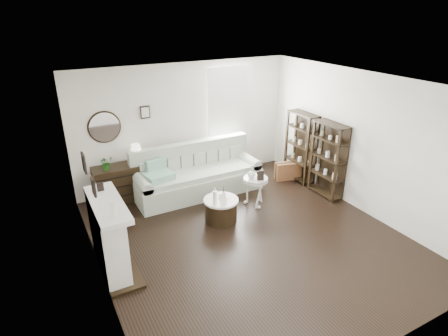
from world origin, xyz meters
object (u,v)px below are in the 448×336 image
drum_table (221,210)px  sofa (197,177)px  pedestal_table (256,180)px  dresser (123,183)px

drum_table → sofa: bearing=85.4°
drum_table → pedestal_table: (0.91, 0.23, 0.32)m
dresser → pedestal_table: dresser is taller
pedestal_table → dresser: bearing=147.0°
sofa → dresser: bearing=165.7°
dresser → pedestal_table: 2.76m
dresser → sofa: bearing=-14.3°
sofa → dresser: (-1.51, 0.39, 0.03)m
dresser → drum_table: bearing=-51.0°
dresser → drum_table: dresser is taller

